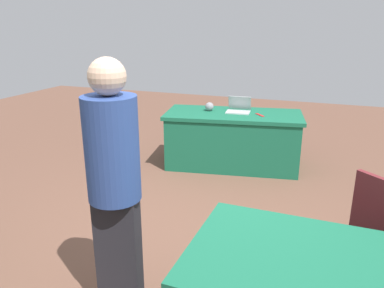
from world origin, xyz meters
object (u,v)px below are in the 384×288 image
Objects in this scene: laptop_silver at (238,109)px; yarn_ball at (209,107)px; table_foreground at (233,139)px; person_presenter at (114,179)px; scissors_red at (260,115)px.

laptop_silver is 2.88× the size of yarn_ball.
table_foreground is 16.46× the size of yarn_ball.
laptop_silver is at bearing -119.44° from table_foreground.
yarn_ball is at bearing 4.24° from laptop_silver.
person_presenter is at bearing 89.43° from table_foreground.
yarn_ball reaches higher than scissors_red.
yarn_ball is (0.35, -0.02, 0.44)m from table_foreground.
yarn_ball is at bearing -97.96° from person_presenter.
laptop_silver is (-0.08, -3.07, -0.18)m from person_presenter.
person_presenter is 5.08× the size of laptop_silver.
table_foreground is 0.43m from laptop_silver.
scissors_red is at bearing 158.40° from laptop_silver.
person_presenter is at bearing 96.16° from yarn_ball.
person_presenter is at bearing 83.10° from laptop_silver.
yarn_ball is at bearing -132.21° from scissors_red.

